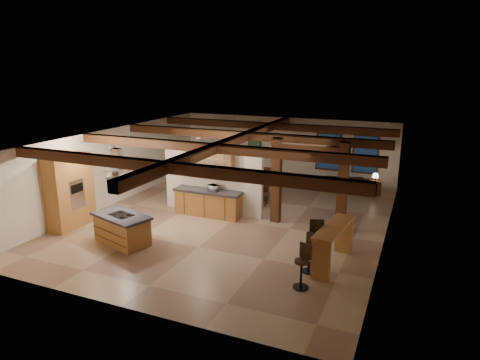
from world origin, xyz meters
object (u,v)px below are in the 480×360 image
Objects in this scene: sofa at (344,182)px; kitchen_island at (122,229)px; dining_table at (247,190)px; bar_counter at (334,239)px.

kitchen_island is at bearing 43.62° from sofa.
dining_table is 0.94× the size of sofa.
bar_counter reaches higher than dining_table.
kitchen_island is at bearing -112.81° from dining_table.
kitchen_island is 9.89m from sofa.
kitchen_island is 0.93× the size of bar_counter.
bar_counter is at bearing -51.72° from dining_table.
kitchen_island reaches higher than sofa.
bar_counter is at bearing 9.22° from kitchen_island.
bar_counter is at bearing 82.45° from sofa.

